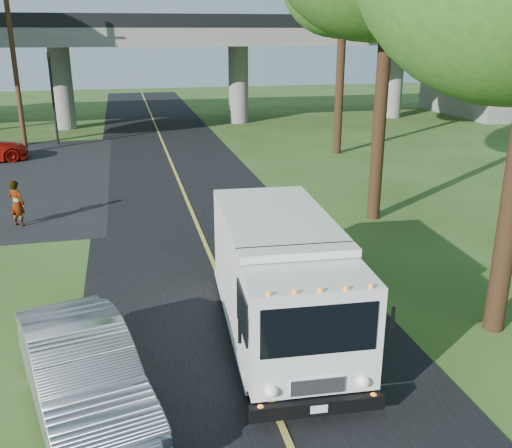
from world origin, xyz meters
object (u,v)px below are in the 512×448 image
object	(u,v)px
pedestrian	(17,204)
traffic_signal	(52,89)
utility_pole	(15,66)
silver_sedan	(83,374)
step_van	(281,277)

from	to	relation	value
pedestrian	traffic_signal	bearing A→B (deg)	-57.68
utility_pole	pedestrian	world-z (taller)	utility_pole
utility_pole	pedestrian	bearing A→B (deg)	-83.03
traffic_signal	silver_sedan	world-z (taller)	traffic_signal
silver_sedan	pedestrian	bearing A→B (deg)	88.87
traffic_signal	pedestrian	bearing A→B (deg)	-89.61
traffic_signal	pedestrian	size ratio (longest dim) A/B	3.26
traffic_signal	silver_sedan	bearing A→B (deg)	-83.85
traffic_signal	utility_pole	size ratio (longest dim) A/B	0.58
utility_pole	step_van	size ratio (longest dim) A/B	1.43
utility_pole	silver_sedan	world-z (taller)	utility_pole
utility_pole	pedestrian	xyz separation A→B (m)	(1.60, -13.10, -3.80)
traffic_signal	utility_pole	world-z (taller)	utility_pole
step_van	pedestrian	world-z (taller)	step_van
traffic_signal	silver_sedan	distance (m)	26.26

